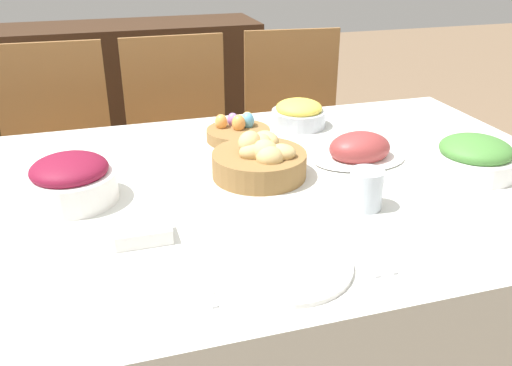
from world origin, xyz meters
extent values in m
cube|color=silver|center=(0.00, 0.00, 0.38)|extent=(1.82, 1.10, 0.75)
cylinder|color=olive|center=(0.30, 0.66, 0.22)|extent=(0.03, 0.03, 0.43)
cylinder|color=olive|center=(0.68, 0.62, 0.22)|extent=(0.03, 0.03, 0.43)
cylinder|color=olive|center=(0.33, 1.04, 0.22)|extent=(0.03, 0.03, 0.43)
cylinder|color=olive|center=(0.72, 1.01, 0.22)|extent=(0.03, 0.03, 0.43)
cube|color=olive|center=(0.51, 0.83, 0.44)|extent=(0.46, 0.46, 0.02)
cube|color=olive|center=(0.53, 1.03, 0.70)|extent=(0.42, 0.06, 0.50)
cylinder|color=olive|center=(-0.19, 0.64, 0.22)|extent=(0.03, 0.03, 0.43)
cylinder|color=olive|center=(0.20, 0.64, 0.22)|extent=(0.03, 0.03, 0.43)
cylinder|color=olive|center=(-0.18, 1.03, 0.22)|extent=(0.03, 0.03, 0.43)
cylinder|color=olive|center=(0.20, 1.02, 0.22)|extent=(0.03, 0.03, 0.43)
cube|color=olive|center=(0.01, 0.83, 0.44)|extent=(0.42, 0.42, 0.02)
cube|color=olive|center=(0.01, 1.03, 0.70)|extent=(0.42, 0.02, 0.50)
cylinder|color=olive|center=(-0.68, 0.64, 0.22)|extent=(0.03, 0.03, 0.43)
cylinder|color=olive|center=(-0.29, 0.63, 0.22)|extent=(0.03, 0.03, 0.43)
cylinder|color=olive|center=(-0.67, 1.03, 0.22)|extent=(0.03, 0.03, 0.43)
cylinder|color=olive|center=(-0.28, 1.02, 0.22)|extent=(0.03, 0.03, 0.43)
cube|color=olive|center=(-0.48, 0.83, 0.44)|extent=(0.43, 0.43, 0.02)
cube|color=olive|center=(-0.48, 1.03, 0.70)|extent=(0.42, 0.03, 0.50)
cube|color=#3D2616|center=(-0.19, 1.80, 0.44)|extent=(1.53, 0.44, 0.88)
cylinder|color=olive|center=(0.08, 0.04, 0.79)|extent=(0.24, 0.24, 0.06)
ellipsoid|color=tan|center=(0.09, -0.01, 0.83)|extent=(0.08, 0.08, 0.06)
ellipsoid|color=tan|center=(0.08, 0.01, 0.83)|extent=(0.09, 0.09, 0.06)
ellipsoid|color=tan|center=(0.05, 0.05, 0.85)|extent=(0.09, 0.09, 0.06)
ellipsoid|color=tan|center=(0.06, 0.03, 0.83)|extent=(0.08, 0.06, 0.05)
ellipsoid|color=tan|center=(0.11, 0.08, 0.84)|extent=(0.08, 0.09, 0.05)
ellipsoid|color=tan|center=(0.08, 0.05, 0.83)|extent=(0.07, 0.07, 0.06)
ellipsoid|color=tan|center=(0.12, 0.00, 0.83)|extent=(0.09, 0.08, 0.04)
cylinder|color=olive|center=(0.09, 0.31, 0.77)|extent=(0.19, 0.19, 0.03)
ellipsoid|color=#F29E4C|center=(0.09, 0.31, 0.81)|extent=(0.04, 0.04, 0.05)
ellipsoid|color=#F29E4C|center=(0.05, 0.34, 0.81)|extent=(0.04, 0.04, 0.05)
ellipsoid|color=#60B2E0|center=(0.12, 0.32, 0.81)|extent=(0.04, 0.04, 0.05)
ellipsoid|color=#B27AD1|center=(0.09, 0.35, 0.81)|extent=(0.03, 0.03, 0.04)
ellipsoid|color=#F4D151|center=(0.13, 0.34, 0.81)|extent=(0.04, 0.04, 0.05)
ellipsoid|color=white|center=(0.37, 0.06, 0.76)|extent=(0.27, 0.19, 0.01)
ellipsoid|color=#963636|center=(0.37, 0.06, 0.79)|extent=(0.17, 0.13, 0.09)
cylinder|color=white|center=(0.62, -0.10, 0.78)|extent=(0.22, 0.22, 0.05)
ellipsoid|color=#478438|center=(0.62, -0.10, 0.82)|extent=(0.18, 0.18, 0.06)
cylinder|color=silver|center=(0.31, 0.38, 0.78)|extent=(0.17, 0.17, 0.05)
ellipsoid|color=#F4DB4C|center=(0.31, 0.38, 0.82)|extent=(0.15, 0.15, 0.05)
cylinder|color=white|center=(-0.38, 0.03, 0.79)|extent=(0.21, 0.21, 0.07)
ellipsoid|color=maroon|center=(-0.38, 0.03, 0.84)|extent=(0.18, 0.18, 0.06)
cylinder|color=white|center=(0.00, -0.37, 0.76)|extent=(0.26, 0.26, 0.01)
cube|color=silver|center=(-0.15, -0.37, 0.76)|extent=(0.02, 0.17, 0.00)
cube|color=silver|center=(0.15, -0.37, 0.76)|extent=(0.02, 0.17, 0.00)
cube|color=silver|center=(0.18, -0.37, 0.76)|extent=(0.02, 0.17, 0.00)
cylinder|color=silver|center=(0.26, -0.20, 0.80)|extent=(0.08, 0.08, 0.09)
cube|color=white|center=(-0.25, -0.20, 0.77)|extent=(0.12, 0.07, 0.03)
camera|label=1|loc=(-0.30, -1.18, 1.34)|focal=38.00mm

